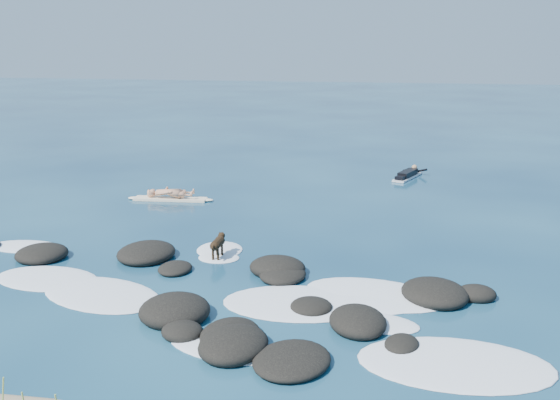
# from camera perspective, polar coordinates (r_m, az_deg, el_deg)

# --- Properties ---
(ground) EXTENTS (160.00, 160.00, 0.00)m
(ground) POSITION_cam_1_polar(r_m,az_deg,el_deg) (15.79, -8.27, -6.35)
(ground) COLOR #0A2642
(ground) RESTS_ON ground
(reef_rocks) EXTENTS (14.28, 6.56, 0.59)m
(reef_rocks) POSITION_cam_1_polar(r_m,az_deg,el_deg) (14.09, -5.17, -8.34)
(reef_rocks) COLOR black
(reef_rocks) RESTS_ON ground
(breaking_foam) EXTENTS (14.22, 7.07, 0.12)m
(breaking_foam) POSITION_cam_1_polar(r_m,az_deg,el_deg) (13.89, -3.49, -9.11)
(breaking_foam) COLOR white
(breaking_foam) RESTS_ON ground
(standing_surfer_rig) EXTENTS (3.17, 0.82, 1.80)m
(standing_surfer_rig) POSITION_cam_1_polar(r_m,az_deg,el_deg) (22.66, -10.06, 1.72)
(standing_surfer_rig) COLOR #FBEDC9
(standing_surfer_rig) RESTS_ON ground
(paddling_surfer_rig) EXTENTS (1.43, 2.48, 0.43)m
(paddling_surfer_rig) POSITION_cam_1_polar(r_m,az_deg,el_deg) (26.76, 11.62, 2.30)
(paddling_surfer_rig) COLOR silver
(paddling_surfer_rig) RESTS_ON ground
(dog) EXTENTS (0.27, 1.03, 0.65)m
(dog) POSITION_cam_1_polar(r_m,az_deg,el_deg) (16.36, -5.70, -3.93)
(dog) COLOR black
(dog) RESTS_ON ground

